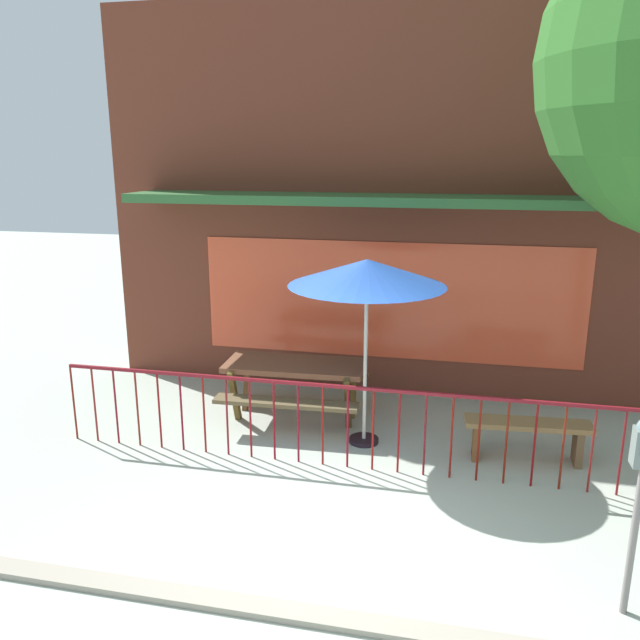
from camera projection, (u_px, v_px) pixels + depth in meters
name	position (u px, v px, depth m)	size (l,w,h in m)	color
ground	(329.00, 562.00, 5.47)	(40.00, 40.00, 0.00)	#A6B0A2
pub_storefront	(393.00, 203.00, 8.98)	(8.39, 1.46, 5.47)	#3D2611
patio_fence_front	(361.00, 413.00, 6.92)	(7.07, 0.04, 0.97)	maroon
picnic_table_left	(295.00, 375.00, 8.26)	(1.85, 1.43, 0.79)	brown
patio_umbrella	(367.00, 274.00, 7.19)	(1.82, 1.82, 2.25)	black
patio_bench	(527.00, 432.00, 7.18)	(1.42, 0.42, 0.48)	olive
curb_edge	(310.00, 619.00, 4.80)	(11.74, 0.20, 0.11)	#9C9484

